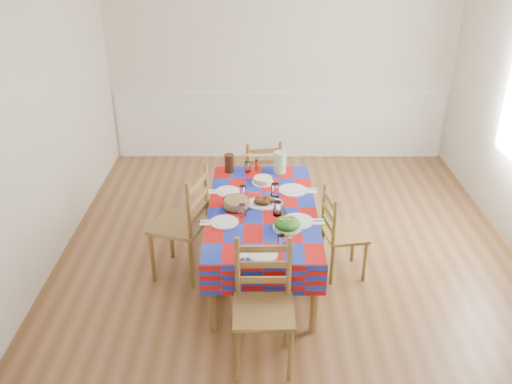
{
  "coord_description": "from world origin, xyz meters",
  "views": [
    {
      "loc": [
        -0.32,
        -4.49,
        2.98
      ],
      "look_at": [
        -0.32,
        -0.17,
        0.79
      ],
      "focal_mm": 38.0,
      "sensor_mm": 36.0,
      "label": 1
    }
  ],
  "objects_px": {
    "dining_table": "(262,215)",
    "green_pitcher": "(280,162)",
    "chair_far": "(262,178)",
    "chair_right": "(340,234)",
    "chair_left": "(184,225)",
    "chair_near": "(264,307)",
    "tea_pitcher": "(229,163)",
    "meat_platter": "(264,202)"
  },
  "relations": [
    {
      "from": "chair_far",
      "to": "chair_near",
      "type": "bearing_deg",
      "value": 80.47
    },
    {
      "from": "chair_near",
      "to": "chair_far",
      "type": "distance_m",
      "value": 2.23
    },
    {
      "from": "dining_table",
      "to": "chair_near",
      "type": "bearing_deg",
      "value": -90.03
    },
    {
      "from": "dining_table",
      "to": "chair_far",
      "type": "height_order",
      "value": "chair_far"
    },
    {
      "from": "meat_platter",
      "to": "tea_pitcher",
      "type": "height_order",
      "value": "tea_pitcher"
    },
    {
      "from": "tea_pitcher",
      "to": "chair_right",
      "type": "height_order",
      "value": "tea_pitcher"
    },
    {
      "from": "chair_left",
      "to": "chair_near",
      "type": "bearing_deg",
      "value": 49.13
    },
    {
      "from": "tea_pitcher",
      "to": "chair_right",
      "type": "relative_size",
      "value": 0.22
    },
    {
      "from": "green_pitcher",
      "to": "chair_left",
      "type": "xyz_separation_m",
      "value": [
        -0.88,
        -0.75,
        -0.28
      ]
    },
    {
      "from": "meat_platter",
      "to": "tea_pitcher",
      "type": "bearing_deg",
      "value": 116.19
    },
    {
      "from": "chair_near",
      "to": "tea_pitcher",
      "type": "bearing_deg",
      "value": 99.17
    },
    {
      "from": "meat_platter",
      "to": "green_pitcher",
      "type": "distance_m",
      "value": 0.7
    },
    {
      "from": "dining_table",
      "to": "chair_near",
      "type": "distance_m",
      "value": 1.12
    },
    {
      "from": "meat_platter",
      "to": "chair_near",
      "type": "xyz_separation_m",
      "value": [
        -0.02,
        -1.17,
        -0.24
      ]
    },
    {
      "from": "tea_pitcher",
      "to": "green_pitcher",
      "type": "bearing_deg",
      "value": -1.23
    },
    {
      "from": "meat_platter",
      "to": "chair_left",
      "type": "relative_size",
      "value": 0.32
    },
    {
      "from": "chair_near",
      "to": "chair_left",
      "type": "bearing_deg",
      "value": 121.84
    },
    {
      "from": "dining_table",
      "to": "chair_left",
      "type": "distance_m",
      "value": 0.71
    },
    {
      "from": "chair_far",
      "to": "meat_platter",
      "type": "bearing_deg",
      "value": 81.16
    },
    {
      "from": "green_pitcher",
      "to": "tea_pitcher",
      "type": "height_order",
      "value": "green_pitcher"
    },
    {
      "from": "green_pitcher",
      "to": "meat_platter",
      "type": "bearing_deg",
      "value": -103.56
    },
    {
      "from": "green_pitcher",
      "to": "chair_near",
      "type": "distance_m",
      "value": 1.89
    },
    {
      "from": "meat_platter",
      "to": "tea_pitcher",
      "type": "distance_m",
      "value": 0.77
    },
    {
      "from": "dining_table",
      "to": "green_pitcher",
      "type": "distance_m",
      "value": 0.78
    },
    {
      "from": "chair_far",
      "to": "chair_left",
      "type": "relative_size",
      "value": 0.86
    },
    {
      "from": "chair_near",
      "to": "chair_far",
      "type": "xyz_separation_m",
      "value": [
        0.01,
        2.23,
        -0.04
      ]
    },
    {
      "from": "chair_near",
      "to": "chair_right",
      "type": "xyz_separation_m",
      "value": [
        0.71,
        1.11,
        -0.06
      ]
    },
    {
      "from": "dining_table",
      "to": "green_pitcher",
      "type": "xyz_separation_m",
      "value": [
        0.18,
        0.74,
        0.18
      ]
    },
    {
      "from": "dining_table",
      "to": "tea_pitcher",
      "type": "height_order",
      "value": "tea_pitcher"
    },
    {
      "from": "meat_platter",
      "to": "chair_far",
      "type": "bearing_deg",
      "value": 90.5
    },
    {
      "from": "meat_platter",
      "to": "chair_right",
      "type": "bearing_deg",
      "value": -5.2
    },
    {
      "from": "meat_platter",
      "to": "tea_pitcher",
      "type": "xyz_separation_m",
      "value": [
        -0.34,
        0.69,
        0.07
      ]
    },
    {
      "from": "chair_right",
      "to": "chair_left",
      "type": "bearing_deg",
      "value": 80.67
    },
    {
      "from": "tea_pitcher",
      "to": "chair_far",
      "type": "height_order",
      "value": "chair_far"
    },
    {
      "from": "tea_pitcher",
      "to": "chair_right",
      "type": "xyz_separation_m",
      "value": [
        1.03,
        -0.75,
        -0.36
      ]
    },
    {
      "from": "chair_far",
      "to": "chair_left",
      "type": "bearing_deg",
      "value": 48.6
    },
    {
      "from": "chair_left",
      "to": "chair_right",
      "type": "distance_m",
      "value": 1.42
    },
    {
      "from": "dining_table",
      "to": "chair_right",
      "type": "distance_m",
      "value": 0.74
    },
    {
      "from": "chair_far",
      "to": "chair_right",
      "type": "height_order",
      "value": "chair_far"
    },
    {
      "from": "dining_table",
      "to": "chair_left",
      "type": "height_order",
      "value": "chair_left"
    },
    {
      "from": "tea_pitcher",
      "to": "chair_far",
      "type": "xyz_separation_m",
      "value": [
        0.33,
        0.37,
        -0.34
      ]
    },
    {
      "from": "chair_far",
      "to": "chair_left",
      "type": "distance_m",
      "value": 1.34
    }
  ]
}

